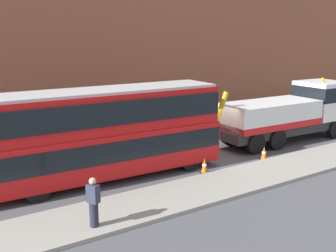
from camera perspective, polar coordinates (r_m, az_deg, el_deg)
ground_plane at (r=22.68m, az=5.56°, el=-3.74°), size 120.00×120.00×0.00m
near_kerb at (r=19.74m, az=13.30°, el=-6.37°), size 60.00×2.80×0.15m
building_facade at (r=29.25m, az=-5.60°, el=15.98°), size 60.00×1.50×16.00m
recovery_tow_truck at (r=25.92m, az=16.57°, el=1.89°), size 10.19×2.97×3.67m
double_decker_bus at (r=18.38m, az=-8.84°, el=-0.60°), size 11.12×2.96×4.06m
pedestrian_onlooker at (r=13.99m, az=-10.27°, el=-10.42°), size 0.41×0.47×1.71m
traffic_cone_near_bus at (r=19.44m, az=5.06°, el=-5.54°), size 0.36×0.36×0.72m
traffic_cone_midway at (r=21.86m, az=13.13°, el=-3.74°), size 0.36×0.36×0.72m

